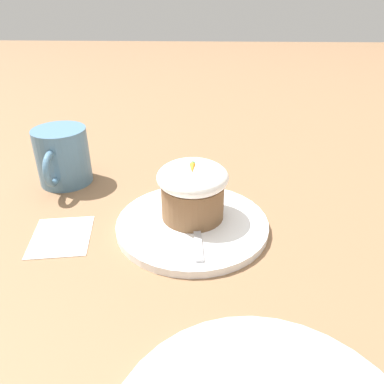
# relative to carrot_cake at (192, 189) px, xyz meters

# --- Properties ---
(ground_plane) EXTENTS (4.00, 4.00, 0.00)m
(ground_plane) POSITION_rel_carrot_cake_xyz_m (0.01, 0.00, -0.06)
(ground_plane) COLOR #846042
(dessert_plate) EXTENTS (0.22, 0.22, 0.01)m
(dessert_plate) POSITION_rel_carrot_cake_xyz_m (0.01, 0.00, -0.05)
(dessert_plate) COLOR white
(dessert_plate) RESTS_ON ground_plane
(carrot_cake) EXTENTS (0.10, 0.10, 0.09)m
(carrot_cake) POSITION_rel_carrot_cake_xyz_m (0.00, 0.00, 0.00)
(carrot_cake) COLOR brown
(carrot_cake) RESTS_ON dessert_plate
(spoon) EXTENTS (0.12, 0.04, 0.01)m
(spoon) POSITION_rel_carrot_cake_xyz_m (0.02, 0.01, -0.04)
(spoon) COLOR #B7B7BC
(spoon) RESTS_ON dessert_plate
(coffee_cup) EXTENTS (0.13, 0.09, 0.10)m
(coffee_cup) POSITION_rel_carrot_cake_xyz_m (-0.12, -0.23, -0.01)
(coffee_cup) COLOR teal
(coffee_cup) RESTS_ON ground_plane
(paper_napkin) EXTENTS (0.11, 0.09, 0.00)m
(paper_napkin) POSITION_rel_carrot_cake_xyz_m (0.04, -0.18, -0.06)
(paper_napkin) COLOR white
(paper_napkin) RESTS_ON ground_plane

